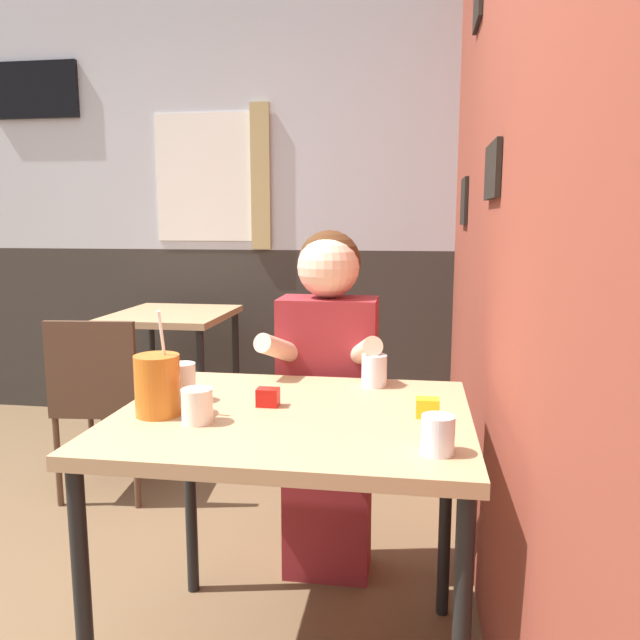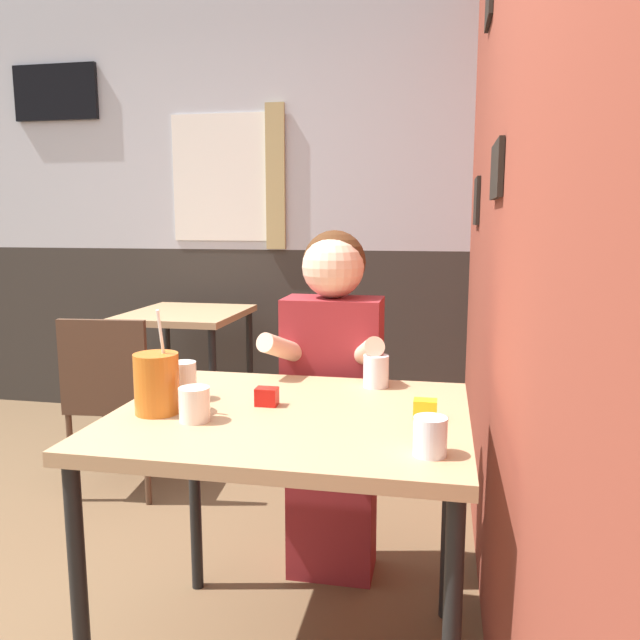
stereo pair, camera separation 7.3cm
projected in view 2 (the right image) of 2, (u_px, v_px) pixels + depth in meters
name	position (u px, v px, depth m)	size (l,w,h in m)	color
brick_wall_right	(494.00, 203.00, 2.42)	(0.08, 4.59, 2.70)	brown
back_wall	(268.00, 209.00, 3.95)	(5.49, 0.09, 2.70)	silver
main_table	(291.00, 439.00, 1.68)	(0.94, 0.78, 0.78)	tan
background_table	(187.00, 330.00, 3.53)	(0.62, 0.71, 0.78)	tan
chair_near_window	(115.00, 391.00, 2.90)	(0.44, 0.44, 0.85)	#4C3323
person_seated	(333.00, 395.00, 2.21)	(0.42, 0.41, 1.25)	maroon
cocktail_pitcher	(157.00, 383.00, 1.65)	(0.12, 0.12, 0.28)	#C6661E
glass_near_pitcher	(376.00, 371.00, 1.91)	(0.08, 0.08, 0.10)	silver
glass_center	(184.00, 381.00, 1.78)	(0.07, 0.07, 0.11)	silver
glass_far_side	(194.00, 404.00, 1.58)	(0.08, 0.08, 0.09)	silver
glass_by_brick	(430.00, 436.00, 1.35)	(0.07, 0.07, 0.09)	silver
condiment_ketchup	(267.00, 397.00, 1.72)	(0.06, 0.04, 0.05)	#B7140F
condiment_mustard	(425.00, 409.00, 1.61)	(0.06, 0.04, 0.05)	yellow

